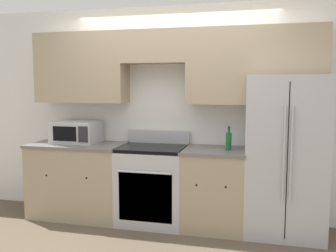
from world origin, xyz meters
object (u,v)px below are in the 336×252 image
at_px(bottle, 229,141).
at_px(microwave, 77,132).
at_px(refrigerator, 285,155).
at_px(oven_range, 153,184).

bearing_deg(bottle, microwave, 177.27).
relative_size(refrigerator, microwave, 3.14).
bearing_deg(oven_range, refrigerator, 2.87).
bearing_deg(bottle, refrigerator, 8.35).
distance_m(oven_range, refrigerator, 1.56).
bearing_deg(refrigerator, bottle, -171.65).
relative_size(oven_range, refrigerator, 0.62).
bearing_deg(microwave, bottle, -2.73).
distance_m(refrigerator, bottle, 0.64).
bearing_deg(microwave, refrigerator, -0.03).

